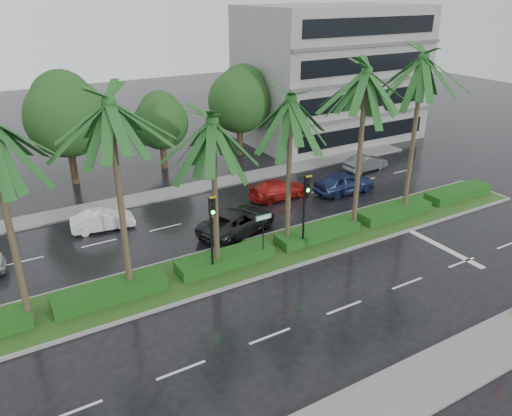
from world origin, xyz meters
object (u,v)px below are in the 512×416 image
car_white (103,220)px  car_grey (365,163)px  street_sign (263,225)px  signal_median_left (212,224)px  car_darkgrey (238,221)px  car_blue (344,183)px  car_red (279,189)px

car_white → car_grey: 20.79m
street_sign → signal_median_left: bearing=-176.5°
signal_median_left → car_darkgrey: bearing=48.1°
signal_median_left → street_sign: (3.00, 0.18, -0.87)m
street_sign → car_white: street_sign is taller
car_darkgrey → car_blue: 9.65m
car_white → car_grey: (20.79, -0.00, 0.01)m
street_sign → car_white: 10.44m
street_sign → car_darkgrey: size_ratio=0.50×
car_red → car_white: bearing=84.5°
signal_median_left → car_white: signal_median_left is taller
car_grey → car_red: bearing=94.9°
street_sign → car_red: (5.50, 6.95, -1.49)m
car_grey → car_darkgrey: bearing=104.8°
signal_median_left → car_grey: size_ratio=1.15×
car_darkgrey → car_red: size_ratio=1.20×
car_blue → car_white: bearing=82.6°
car_red → car_grey: car_red is taller
car_white → car_darkgrey: (6.79, -4.48, 0.12)m
car_blue → car_grey: bearing=-55.6°
car_blue → car_grey: (4.50, 2.81, -0.14)m
car_red → car_grey: 9.09m
signal_median_left → car_grey: (17.50, 8.38, -2.37)m
signal_median_left → car_darkgrey: (3.50, 3.90, -2.27)m
street_sign → car_blue: (10.00, 5.39, -1.36)m
car_white → street_sign: bearing=-135.4°
car_darkgrey → car_blue: bearing=-100.6°
car_red → car_darkgrey: bearing=123.4°
car_white → car_red: 11.85m
signal_median_left → car_red: signal_median_left is taller
car_white → car_red: bearing=-88.9°
car_blue → car_darkgrey: bearing=102.4°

